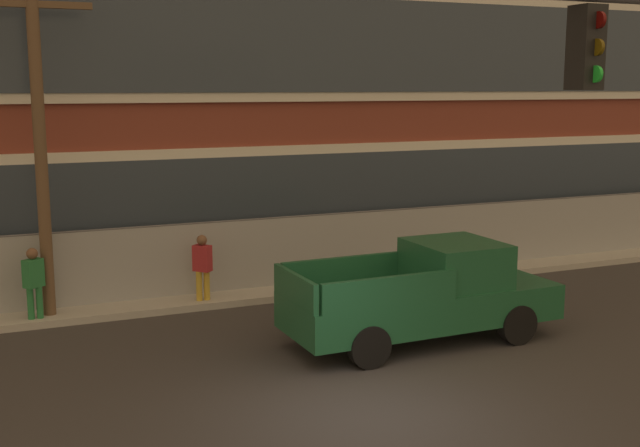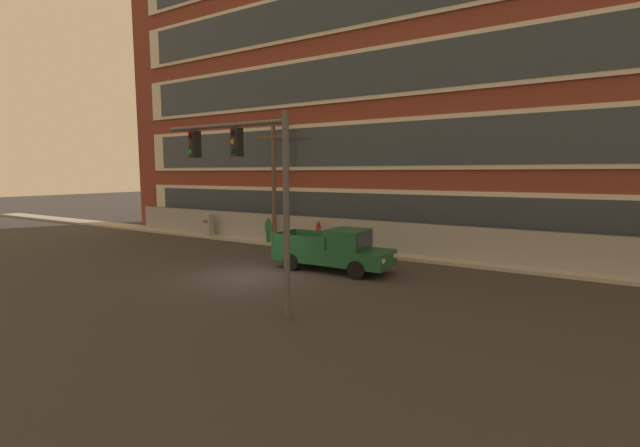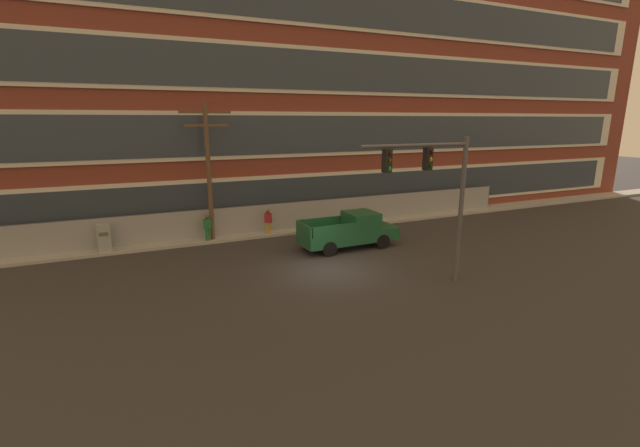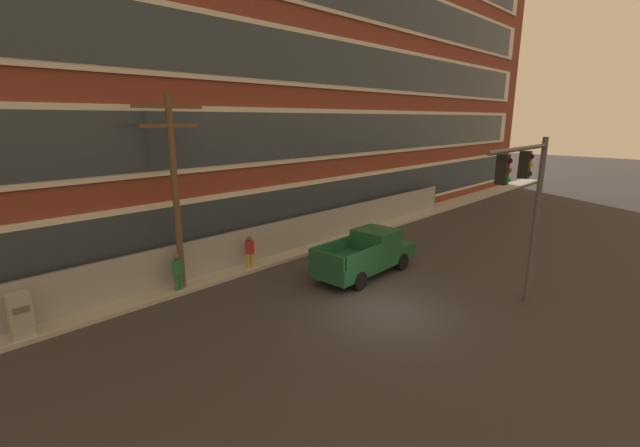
# 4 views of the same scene
# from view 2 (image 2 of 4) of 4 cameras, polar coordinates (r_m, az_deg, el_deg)

# --- Properties ---
(ground_plane) EXTENTS (160.00, 160.00, 0.00)m
(ground_plane) POSITION_cam_2_polar(r_m,az_deg,el_deg) (18.96, -9.94, -7.01)
(ground_plane) COLOR #333030
(sidewalk_building_side) EXTENTS (80.00, 1.78, 0.16)m
(sidewalk_building_side) POSITION_cam_2_polar(r_m,az_deg,el_deg) (25.14, 1.81, -3.32)
(sidewalk_building_side) COLOR #9E9B93
(sidewalk_building_side) RESTS_ON ground
(brick_mill_building) EXTENTS (54.07, 9.44, 19.93)m
(brick_mill_building) POSITION_cam_2_polar(r_m,az_deg,el_deg) (27.74, 22.98, 17.67)
(brick_mill_building) COLOR brown
(brick_mill_building) RESTS_ON ground
(chain_link_fence) EXTENTS (35.12, 0.06, 1.88)m
(chain_link_fence) POSITION_cam_2_polar(r_m,az_deg,el_deg) (24.98, 2.43, -1.36)
(chain_link_fence) COLOR gray
(chain_link_fence) RESTS_ON ground
(traffic_signal_mast) EXTENTS (5.08, 0.43, 6.30)m
(traffic_signal_mast) POSITION_cam_2_polar(r_m,az_deg,el_deg) (13.74, -9.34, 6.50)
(traffic_signal_mast) COLOR #4C4C51
(traffic_signal_mast) RESTS_ON ground
(pickup_truck_dark_green) EXTENTS (5.60, 2.16, 1.97)m
(pickup_truck_dark_green) POSITION_cam_2_polar(r_m,az_deg,el_deg) (19.59, 1.98, -3.65)
(pickup_truck_dark_green) COLOR #194C2D
(pickup_truck_dark_green) RESTS_ON ground
(utility_pole_near_corner) EXTENTS (2.80, 0.26, 7.88)m
(utility_pole_near_corner) POSITION_cam_2_polar(r_m,az_deg,el_deg) (26.69, -6.19, 6.63)
(utility_pole_near_corner) COLOR brown
(utility_pole_near_corner) RESTS_ON ground
(electrical_cabinet) EXTENTS (0.64, 0.46, 1.65)m
(electrical_cabinet) POSITION_cam_2_polar(r_m,az_deg,el_deg) (30.58, -14.70, -0.33)
(electrical_cabinet) COLOR #939993
(electrical_cabinet) RESTS_ON ground
(pedestrian_near_cabinet) EXTENTS (0.44, 0.46, 1.69)m
(pedestrian_near_cabinet) POSITION_cam_2_polar(r_m,az_deg,el_deg) (24.88, -0.21, -1.34)
(pedestrian_near_cabinet) COLOR #B7932D
(pedestrian_near_cabinet) RESTS_ON ground
(pedestrian_by_fence) EXTENTS (0.46, 0.43, 1.69)m
(pedestrian_by_fence) POSITION_cam_2_polar(r_m,az_deg,el_deg) (26.93, -6.91, -0.77)
(pedestrian_by_fence) COLOR #236B38
(pedestrian_by_fence) RESTS_ON ground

